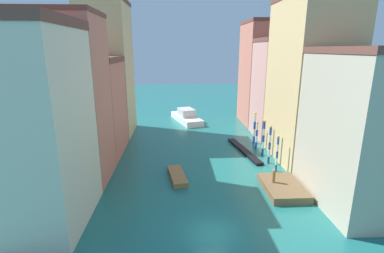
{
  "coord_description": "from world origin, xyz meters",
  "views": [
    {
      "loc": [
        -2.76,
        -19.83,
        14.46
      ],
      "look_at": [
        -0.12,
        27.62,
        1.5
      ],
      "focal_mm": 26.7,
      "sensor_mm": 36.0,
      "label": 1
    }
  ],
  "objects_px": {
    "vaporetto_white": "(186,117)",
    "waterfront_dock": "(283,188)",
    "person_on_dock": "(274,176)",
    "mooring_pole_4": "(255,128)",
    "gondola_black": "(244,151)",
    "motorboat_0": "(177,176)",
    "mooring_pole_1": "(270,144)",
    "mooring_pole_0": "(277,153)",
    "mooring_pole_3": "(257,135)",
    "mooring_pole_2": "(264,137)"
  },
  "relations": [
    {
      "from": "waterfront_dock",
      "to": "motorboat_0",
      "type": "distance_m",
      "value": 11.65
    },
    {
      "from": "mooring_pole_4",
      "to": "motorboat_0",
      "type": "relative_size",
      "value": 0.94
    },
    {
      "from": "waterfront_dock",
      "to": "gondola_black",
      "type": "height_order",
      "value": "waterfront_dock"
    },
    {
      "from": "mooring_pole_1",
      "to": "mooring_pole_2",
      "type": "height_order",
      "value": "mooring_pole_1"
    },
    {
      "from": "gondola_black",
      "to": "motorboat_0",
      "type": "bearing_deg",
      "value": -139.49
    },
    {
      "from": "mooring_pole_1",
      "to": "motorboat_0",
      "type": "relative_size",
      "value": 0.96
    },
    {
      "from": "vaporetto_white",
      "to": "waterfront_dock",
      "type": "bearing_deg",
      "value": -73.52
    },
    {
      "from": "person_on_dock",
      "to": "mooring_pole_0",
      "type": "xyz_separation_m",
      "value": [
        1.84,
        4.41,
        0.86
      ]
    },
    {
      "from": "gondola_black",
      "to": "waterfront_dock",
      "type": "bearing_deg",
      "value": -83.68
    },
    {
      "from": "waterfront_dock",
      "to": "person_on_dock",
      "type": "height_order",
      "value": "person_on_dock"
    },
    {
      "from": "motorboat_0",
      "to": "waterfront_dock",
      "type": "bearing_deg",
      "value": -18.33
    },
    {
      "from": "mooring_pole_2",
      "to": "mooring_pole_3",
      "type": "height_order",
      "value": "mooring_pole_2"
    },
    {
      "from": "waterfront_dock",
      "to": "mooring_pole_0",
      "type": "bearing_deg",
      "value": 79.02
    },
    {
      "from": "person_on_dock",
      "to": "mooring_pole_3",
      "type": "bearing_deg",
      "value": 82.33
    },
    {
      "from": "mooring_pole_2",
      "to": "gondola_black",
      "type": "height_order",
      "value": "mooring_pole_2"
    },
    {
      "from": "mooring_pole_3",
      "to": "gondola_black",
      "type": "height_order",
      "value": "mooring_pole_3"
    },
    {
      "from": "waterfront_dock",
      "to": "person_on_dock",
      "type": "relative_size",
      "value": 3.83
    },
    {
      "from": "gondola_black",
      "to": "motorboat_0",
      "type": "relative_size",
      "value": 2.0
    },
    {
      "from": "mooring_pole_3",
      "to": "mooring_pole_4",
      "type": "xyz_separation_m",
      "value": [
        0.26,
        2.27,
        0.47
      ]
    },
    {
      "from": "mooring_pole_1",
      "to": "mooring_pole_4",
      "type": "distance_m",
      "value": 8.26
    },
    {
      "from": "mooring_pole_3",
      "to": "mooring_pole_4",
      "type": "distance_m",
      "value": 2.34
    },
    {
      "from": "mooring_pole_0",
      "to": "gondola_black",
      "type": "relative_size",
      "value": 0.43
    },
    {
      "from": "mooring_pole_0",
      "to": "mooring_pole_3",
      "type": "distance_m",
      "value": 8.56
    },
    {
      "from": "gondola_black",
      "to": "motorboat_0",
      "type": "distance_m",
      "value": 12.8
    },
    {
      "from": "mooring_pole_3",
      "to": "person_on_dock",
      "type": "bearing_deg",
      "value": -97.67
    },
    {
      "from": "person_on_dock",
      "to": "waterfront_dock",
      "type": "bearing_deg",
      "value": -30.61
    },
    {
      "from": "mooring_pole_1",
      "to": "mooring_pole_4",
      "type": "bearing_deg",
      "value": 88.12
    },
    {
      "from": "mooring_pole_0",
      "to": "gondola_black",
      "type": "bearing_deg",
      "value": 107.94
    },
    {
      "from": "waterfront_dock",
      "to": "mooring_pole_2",
      "type": "relative_size",
      "value": 1.14
    },
    {
      "from": "waterfront_dock",
      "to": "person_on_dock",
      "type": "xyz_separation_m",
      "value": [
        -0.88,
        0.52,
        1.1
      ]
    },
    {
      "from": "mooring_pole_0",
      "to": "gondola_black",
      "type": "distance_m",
      "value": 7.72
    },
    {
      "from": "waterfront_dock",
      "to": "mooring_pole_0",
      "type": "relative_size",
      "value": 1.27
    },
    {
      "from": "mooring_pole_3",
      "to": "mooring_pole_0",
      "type": "bearing_deg",
      "value": -89.39
    },
    {
      "from": "person_on_dock",
      "to": "mooring_pole_4",
      "type": "relative_size",
      "value": 0.3
    },
    {
      "from": "mooring_pole_3",
      "to": "mooring_pole_4",
      "type": "bearing_deg",
      "value": 83.45
    },
    {
      "from": "mooring_pole_3",
      "to": "vaporetto_white",
      "type": "relative_size",
      "value": 0.37
    },
    {
      "from": "mooring_pole_1",
      "to": "motorboat_0",
      "type": "xyz_separation_m",
      "value": [
        -11.91,
        -3.84,
        -2.31
      ]
    },
    {
      "from": "person_on_dock",
      "to": "gondola_black",
      "type": "xyz_separation_m",
      "value": [
        -0.45,
        11.46,
        -1.31
      ]
    },
    {
      "from": "person_on_dock",
      "to": "motorboat_0",
      "type": "distance_m",
      "value": 10.72
    },
    {
      "from": "mooring_pole_0",
      "to": "vaporetto_white",
      "type": "distance_m",
      "value": 27.4
    },
    {
      "from": "waterfront_dock",
      "to": "mooring_pole_3",
      "type": "distance_m",
      "value": 13.62
    },
    {
      "from": "person_on_dock",
      "to": "mooring_pole_4",
      "type": "distance_m",
      "value": 15.41
    },
    {
      "from": "waterfront_dock",
      "to": "mooring_pole_3",
      "type": "height_order",
      "value": "mooring_pole_3"
    },
    {
      "from": "vaporetto_white",
      "to": "gondola_black",
      "type": "distance_m",
      "value": 19.99
    },
    {
      "from": "person_on_dock",
      "to": "mooring_pole_4",
      "type": "xyz_separation_m",
      "value": [
        2.01,
        15.24,
        1.09
      ]
    },
    {
      "from": "waterfront_dock",
      "to": "gondola_black",
      "type": "relative_size",
      "value": 0.54
    },
    {
      "from": "mooring_pole_1",
      "to": "mooring_pole_4",
      "type": "xyz_separation_m",
      "value": [
        0.27,
        8.26,
        -0.04
      ]
    },
    {
      "from": "mooring_pole_2",
      "to": "person_on_dock",
      "type": "bearing_deg",
      "value": -100.52
    },
    {
      "from": "mooring_pole_1",
      "to": "mooring_pole_3",
      "type": "bearing_deg",
      "value": 89.91
    },
    {
      "from": "mooring_pole_2",
      "to": "motorboat_0",
      "type": "relative_size",
      "value": 0.96
    }
  ]
}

